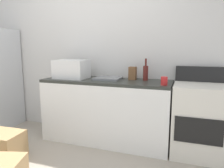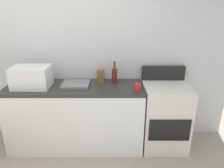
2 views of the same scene
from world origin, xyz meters
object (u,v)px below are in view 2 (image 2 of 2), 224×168
object	(u,v)px
knife_block	(101,76)
coffee_mug	(138,87)
wine_bottle	(114,75)
stove_oven	(164,115)
microwave	(32,77)

from	to	relation	value
knife_block	coffee_mug	bearing A→B (deg)	-33.83
wine_bottle	stove_oven	bearing A→B (deg)	-10.09
wine_bottle	knife_block	world-z (taller)	wine_bottle
knife_block	wine_bottle	bearing A→B (deg)	-4.51
wine_bottle	knife_block	bearing A→B (deg)	175.49
microwave	knife_block	bearing A→B (deg)	11.18
microwave	knife_block	size ratio (longest dim) A/B	2.56
microwave	wine_bottle	bearing A→B (deg)	8.48
microwave	wine_bottle	world-z (taller)	wine_bottle
wine_bottle	coffee_mug	world-z (taller)	wine_bottle
stove_oven	wine_bottle	world-z (taller)	wine_bottle
microwave	coffee_mug	size ratio (longest dim) A/B	4.60
stove_oven	wine_bottle	size ratio (longest dim) A/B	3.67
stove_oven	knife_block	size ratio (longest dim) A/B	6.11
microwave	coffee_mug	world-z (taller)	microwave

